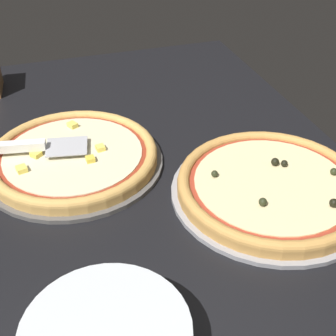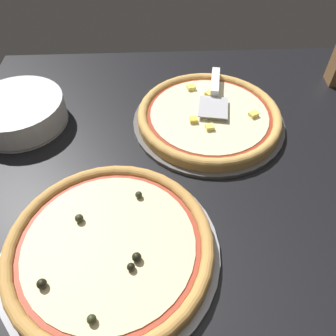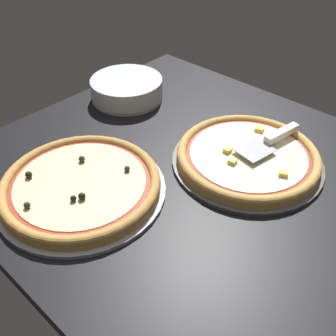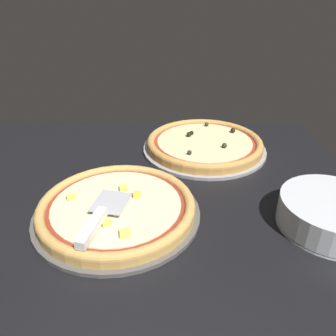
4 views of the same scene
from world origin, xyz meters
The scene contains 7 objects.
ground_plane centered at (0.00, 0.00, -1.80)cm, with size 127.71×101.23×3.60cm, color black.
pizza_pan_front centered at (-1.34, -11.67, 0.50)cm, with size 40.40×40.40×1.00cm, color #565451.
pizza_front centered at (-1.34, -11.68, 2.54)cm, with size 37.97×37.97×3.38cm.
pizza_pan_back centered at (22.21, 25.71, 0.50)cm, with size 41.56×41.56×1.00cm, color #939399.
pizza_back centered at (22.21, 25.72, 2.62)cm, with size 39.07×39.07×4.14cm.
serving_spatula centered at (-3.88, -20.61, 5.17)cm, with size 9.16×21.62×2.00cm.
plate_stack centered at (48.74, -14.25, 3.50)cm, with size 23.97×23.97×7.00cm.
Camera 3 is at (-41.95, 64.10, 66.07)cm, focal length 42.00 mm.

